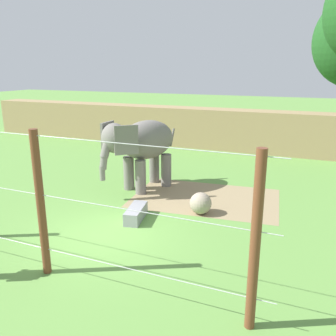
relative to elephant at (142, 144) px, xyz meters
name	(u,v)px	position (x,y,z in m)	size (l,w,h in m)	color
ground_plane	(107,234)	(0.93, -4.38, -2.01)	(120.00, 120.00, 0.00)	#609342
dirt_patch	(205,198)	(2.88, -0.03, -2.01)	(5.77, 3.84, 0.01)	#937F5B
embankment_wall	(220,129)	(0.93, 9.34, -0.73)	(36.00, 1.80, 2.56)	#997F56
elephant	(142,144)	(0.00, 0.00, 0.00)	(2.59, 3.83, 3.04)	slate
enrichment_ball	(201,203)	(3.18, -1.63, -1.61)	(0.80, 0.80, 0.80)	gray
cable_fence	(46,205)	(0.86, -6.85, -0.13)	(10.94, 0.21, 3.74)	brown
feed_trough	(136,213)	(1.25, -2.99, -1.79)	(0.78, 1.47, 0.44)	gray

